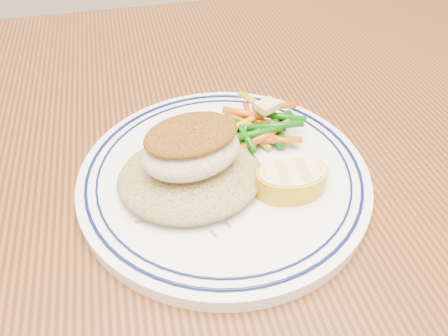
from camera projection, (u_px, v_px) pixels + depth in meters
dining_table at (251, 226)px, 0.52m from camera, size 1.50×0.90×0.75m
plate at (224, 176)px, 0.44m from camera, size 0.29×0.29×0.02m
rice_pilaf at (191, 173)px, 0.41m from camera, size 0.14×0.12×0.03m
fish_fillet at (191, 147)px, 0.39m from camera, size 0.10×0.08×0.05m
vegetable_pile at (259, 127)px, 0.46m from camera, size 0.10×0.10×0.03m
butter_pat at (267, 106)px, 0.46m from camera, size 0.03×0.03×0.01m
lemon_wedge at (291, 179)px, 0.40m from camera, size 0.07×0.06×0.03m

